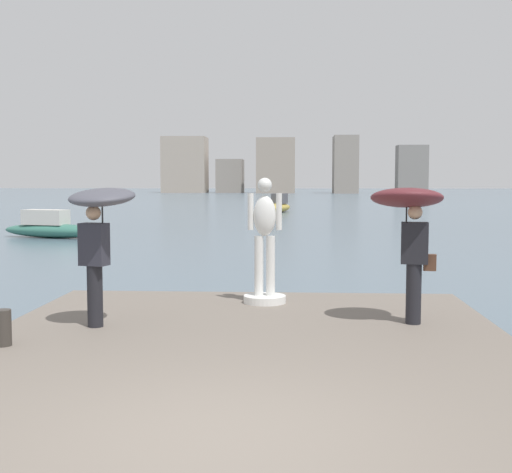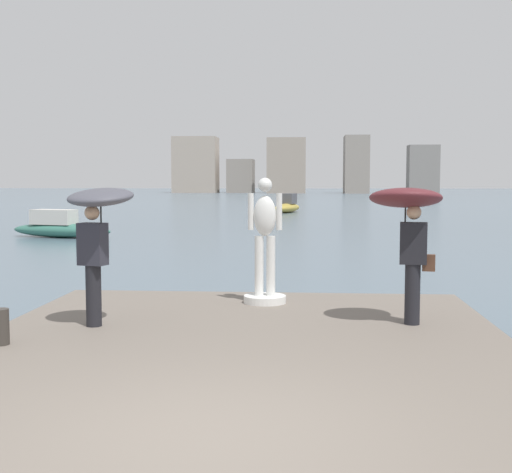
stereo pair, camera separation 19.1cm
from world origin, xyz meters
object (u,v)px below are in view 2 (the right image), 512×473
Objects in this scene: onlooker_right at (408,215)px; mooring_bollard at (1,327)px; onlooker_left at (98,220)px; boat_mid at (287,206)px; statue_white_figure at (265,251)px; boat_far at (59,227)px.

onlooker_right is 4.42× the size of mooring_bollard.
boat_mid is (1.46, 44.51, -1.41)m from onlooker_left.
onlooker_left reaches higher than boat_mid.
onlooker_right is 44.13m from boat_mid.
onlooker_left is at bearing -137.68° from statue_white_figure.
boat_far is (-9.37, -24.87, -0.06)m from boat_mid.
boat_mid is at bearing 87.03° from mooring_bollard.
mooring_bollard is 0.09× the size of boat_far.
statue_white_figure is 0.42× the size of boat_mid.
statue_white_figure is at bearing 144.35° from onlooker_right.
onlooker_right reaches higher than boat_far.
onlooker_left is 4.42m from onlooker_right.
boat_far is (-10.15, 17.60, -0.83)m from statue_white_figure.
onlooker_left is at bearing -68.06° from boat_far.
onlooker_right reaches higher than boat_mid.
boat_far is at bearing 111.94° from onlooker_left.
mooring_bollard is 45.75m from boat_mid.
mooring_bollard is (-3.16, -3.22, -0.65)m from statue_white_figure.
boat_mid is at bearing 69.35° from boat_far.
statue_white_figure is at bearing 45.59° from mooring_bollard.
onlooker_left is 44.55m from boat_mid.
boat_mid is (-0.78, 42.47, -0.77)m from statue_white_figure.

